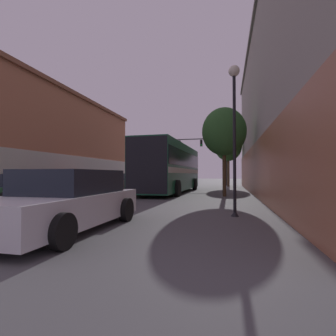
{
  "coord_description": "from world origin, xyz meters",
  "views": [
    {
      "loc": [
        5.86,
        -2.08,
        1.33
      ],
      "look_at": [
        1.84,
        15.45,
        1.77
      ],
      "focal_mm": 28.0,
      "sensor_mm": 36.0,
      "label": 1
    }
  ],
  "objects_px": {
    "hatchback_foreground": "(67,201)",
    "street_tree_near": "(224,132)",
    "parked_car_left_near": "(75,184)",
    "traffic_signal_gantry": "(197,148)",
    "street_lamp": "(234,121)",
    "street_tree_far": "(228,147)",
    "parked_car_left_far": "(11,189)",
    "bus": "(171,166)",
    "parked_car_left_distant": "(119,182)",
    "parked_car_left_mid": "(137,181)"
  },
  "relations": [
    {
      "from": "hatchback_foreground",
      "to": "street_tree_near",
      "type": "height_order",
      "value": "street_tree_near"
    },
    {
      "from": "parked_car_left_near",
      "to": "street_tree_near",
      "type": "bearing_deg",
      "value": -91.22
    },
    {
      "from": "traffic_signal_gantry",
      "to": "street_lamp",
      "type": "height_order",
      "value": "traffic_signal_gantry"
    },
    {
      "from": "street_lamp",
      "to": "street_tree_far",
      "type": "relative_size",
      "value": 0.8
    },
    {
      "from": "street_tree_far",
      "to": "parked_car_left_far",
      "type": "bearing_deg",
      "value": -117.43
    },
    {
      "from": "parked_car_left_near",
      "to": "street_tree_far",
      "type": "distance_m",
      "value": 17.36
    },
    {
      "from": "parked_car_left_far",
      "to": "traffic_signal_gantry",
      "type": "height_order",
      "value": "traffic_signal_gantry"
    },
    {
      "from": "hatchback_foreground",
      "to": "street_tree_far",
      "type": "xyz_separation_m",
      "value": [
        3.83,
        23.92,
        3.7
      ]
    },
    {
      "from": "bus",
      "to": "parked_car_left_near",
      "type": "xyz_separation_m",
      "value": [
        -6.06,
        -2.88,
        -1.24
      ]
    },
    {
      "from": "street_tree_near",
      "to": "street_tree_far",
      "type": "bearing_deg",
      "value": 88.91
    },
    {
      "from": "street_lamp",
      "to": "street_tree_far",
      "type": "distance_m",
      "value": 21.0
    },
    {
      "from": "parked_car_left_distant",
      "to": "street_lamp",
      "type": "xyz_separation_m",
      "value": [
        9.96,
        -13.72,
        2.37
      ]
    },
    {
      "from": "street_tree_near",
      "to": "street_tree_far",
      "type": "distance_m",
      "value": 13.34
    },
    {
      "from": "bus",
      "to": "street_tree_near",
      "type": "bearing_deg",
      "value": -122.68
    },
    {
      "from": "bus",
      "to": "parked_car_left_mid",
      "type": "bearing_deg",
      "value": 35.08
    },
    {
      "from": "traffic_signal_gantry",
      "to": "street_tree_far",
      "type": "height_order",
      "value": "street_tree_far"
    },
    {
      "from": "bus",
      "to": "parked_car_left_distant",
      "type": "relative_size",
      "value": 2.55
    },
    {
      "from": "hatchback_foreground",
      "to": "parked_car_left_near",
      "type": "bearing_deg",
      "value": 32.07
    },
    {
      "from": "parked_car_left_mid",
      "to": "street_tree_far",
      "type": "distance_m",
      "value": 10.82
    },
    {
      "from": "parked_car_left_distant",
      "to": "street_tree_far",
      "type": "height_order",
      "value": "street_tree_far"
    },
    {
      "from": "street_tree_far",
      "to": "parked_car_left_distant",
      "type": "bearing_deg",
      "value": -143.54
    },
    {
      "from": "parked_car_left_distant",
      "to": "street_lamp",
      "type": "height_order",
      "value": "street_lamp"
    },
    {
      "from": "parked_car_left_far",
      "to": "street_lamp",
      "type": "relative_size",
      "value": 0.86
    },
    {
      "from": "street_lamp",
      "to": "street_tree_near",
      "type": "bearing_deg",
      "value": 93.18
    },
    {
      "from": "traffic_signal_gantry",
      "to": "street_lamp",
      "type": "distance_m",
      "value": 24.01
    },
    {
      "from": "street_tree_far",
      "to": "traffic_signal_gantry",
      "type": "bearing_deg",
      "value": 144.38
    },
    {
      "from": "hatchback_foreground",
      "to": "parked_car_left_near",
      "type": "distance_m",
      "value": 12.17
    },
    {
      "from": "parked_car_left_distant",
      "to": "street_tree_near",
      "type": "xyz_separation_m",
      "value": [
        9.53,
        -6.1,
        3.25
      ]
    },
    {
      "from": "parked_car_left_near",
      "to": "street_tree_far",
      "type": "height_order",
      "value": "street_tree_far"
    },
    {
      "from": "parked_car_left_mid",
      "to": "street_tree_far",
      "type": "relative_size",
      "value": 0.64
    },
    {
      "from": "parked_car_left_near",
      "to": "bus",
      "type": "bearing_deg",
      "value": -67.11
    },
    {
      "from": "parked_car_left_near",
      "to": "street_lamp",
      "type": "xyz_separation_m",
      "value": [
        10.37,
        -7.39,
        2.34
      ]
    },
    {
      "from": "street_tree_near",
      "to": "street_lamp",
      "type": "bearing_deg",
      "value": -86.82
    },
    {
      "from": "parked_car_left_mid",
      "to": "street_lamp",
      "type": "height_order",
      "value": "street_lamp"
    },
    {
      "from": "parked_car_left_mid",
      "to": "street_lamp",
      "type": "relative_size",
      "value": 0.8
    },
    {
      "from": "parked_car_left_near",
      "to": "parked_car_left_mid",
      "type": "distance_m",
      "value": 11.65
    },
    {
      "from": "bus",
      "to": "street_tree_near",
      "type": "relative_size",
      "value": 2.08
    },
    {
      "from": "parked_car_left_near",
      "to": "parked_car_left_distant",
      "type": "relative_size",
      "value": 1.08
    },
    {
      "from": "parked_car_left_far",
      "to": "parked_car_left_distant",
      "type": "bearing_deg",
      "value": 0.93
    },
    {
      "from": "bus",
      "to": "street_tree_far",
      "type": "bearing_deg",
      "value": -19.61
    },
    {
      "from": "bus",
      "to": "parked_car_left_mid",
      "type": "distance_m",
      "value": 10.6
    },
    {
      "from": "traffic_signal_gantry",
      "to": "parked_car_left_distant",
      "type": "bearing_deg",
      "value": -121.34
    },
    {
      "from": "parked_car_left_mid",
      "to": "street_tree_far",
      "type": "bearing_deg",
      "value": -80.67
    },
    {
      "from": "hatchback_foreground",
      "to": "street_tree_far",
      "type": "bearing_deg",
      "value": -8.59
    },
    {
      "from": "hatchback_foreground",
      "to": "parked_car_left_distant",
      "type": "distance_m",
      "value": 17.72
    },
    {
      "from": "parked_car_left_far",
      "to": "parked_car_left_distant",
      "type": "relative_size",
      "value": 0.95
    },
    {
      "from": "bus",
      "to": "parked_car_left_distant",
      "type": "height_order",
      "value": "bus"
    },
    {
      "from": "parked_car_left_far",
      "to": "parked_car_left_distant",
      "type": "height_order",
      "value": "parked_car_left_distant"
    },
    {
      "from": "parked_car_left_distant",
      "to": "traffic_signal_gantry",
      "type": "distance_m",
      "value": 12.24
    },
    {
      "from": "hatchback_foreground",
      "to": "traffic_signal_gantry",
      "type": "xyz_separation_m",
      "value": [
        0.08,
        26.61,
        3.86
      ]
    }
  ]
}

